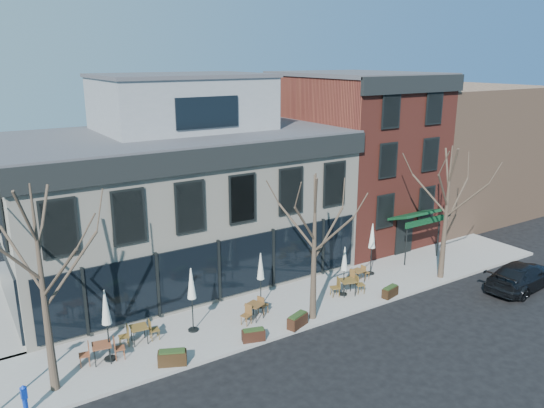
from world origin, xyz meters
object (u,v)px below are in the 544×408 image
cafe_set_0 (102,351)px  umbrella_0 (106,311)px  parked_sedan (522,276)px  call_box (25,399)px

cafe_set_0 → umbrella_0: size_ratio=0.61×
parked_sedan → call_box: size_ratio=4.37×
parked_sedan → umbrella_0: 21.49m
parked_sedan → umbrella_0: size_ratio=1.63×
parked_sedan → cafe_set_0: (-21.20, 4.72, -0.08)m
call_box → umbrella_0: umbrella_0 is taller
cafe_set_0 → umbrella_0: 1.72m
call_box → cafe_set_0: (3.16, 1.86, -0.11)m
parked_sedan → call_box: bearing=77.1°
call_box → umbrella_0: size_ratio=0.37×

